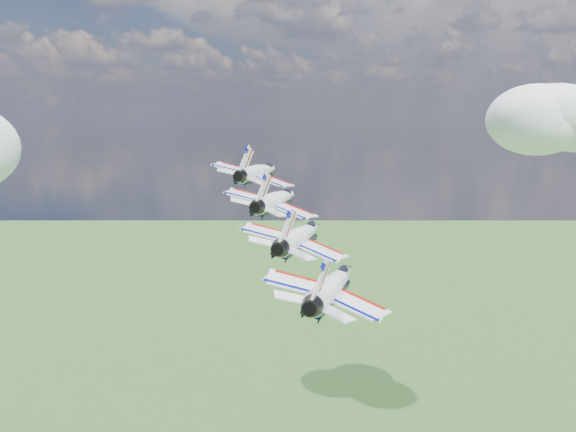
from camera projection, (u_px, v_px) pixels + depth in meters
The scene contains 4 objects.
jet_0 at pixel (259, 171), 93.72m from camera, with size 11.32×16.77×5.01m, color white, non-canonical shape.
jet_1 at pixel (277, 199), 82.75m from camera, with size 11.32×16.77×5.01m, color white, non-canonical shape.
jet_2 at pixel (301, 235), 71.78m from camera, with size 11.32×16.77×5.01m, color white, non-canonical shape.
jet_3 at pixel (333, 285), 60.82m from camera, with size 11.32×16.77×5.01m, color silver, non-canonical shape.
Camera 1 is at (15.02, -69.43, 161.38)m, focal length 40.00 mm.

